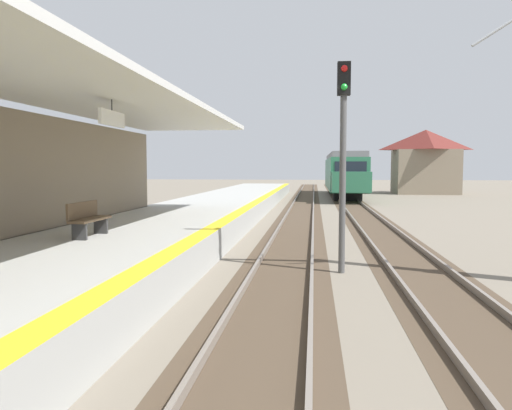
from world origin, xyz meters
The scene contains 7 objects.
station_platform centered at (-2.50, 16.00, 0.45)m, with size 5.00×80.00×0.91m.
track_pair_nearest_platform centered at (1.90, 20.00, 0.05)m, with size 2.34×120.00×0.16m.
track_pair_middle centered at (5.30, 20.00, 0.05)m, with size 2.34×120.00×0.16m.
approaching_train centered at (5.30, 47.99, 2.18)m, with size 2.93×19.60×4.76m.
rail_signal_post centered at (3.35, 14.63, 3.19)m, with size 0.32×0.34×5.20m.
platform_bench centered at (-2.99, 13.98, 1.37)m, with size 0.45×1.60×0.88m.
distant_trackside_house centered at (13.71, 53.95, 3.34)m, with size 6.60×5.28×6.40m.
Camera 1 is at (2.66, 2.12, 2.64)m, focal length 35.00 mm.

